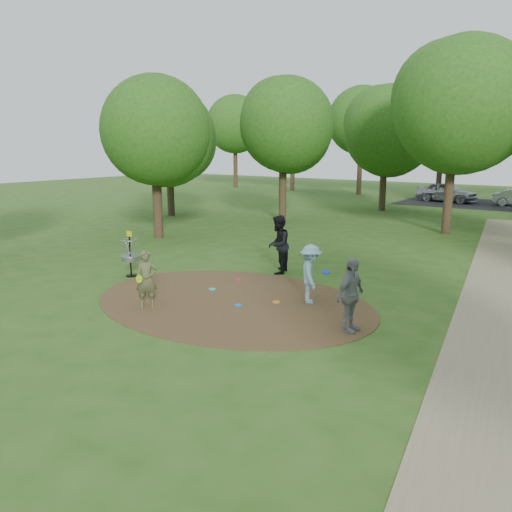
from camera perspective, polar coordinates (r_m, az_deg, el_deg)
The scene contains 15 objects.
ground at distance 14.15m, azimuth -2.78°, elevation -5.22°, with size 100.00×100.00×0.00m, color #2D5119.
dirt_clearing at distance 14.15m, azimuth -2.78°, elevation -5.18°, with size 8.40×8.40×0.02m, color #47301C.
footpath at distance 13.50m, azimuth 25.67°, elevation -7.35°, with size 2.00×40.00×0.01m, color #8C7A5B.
parking_lot at distance 41.38m, azimuth 25.99°, elevation 5.26°, with size 14.00×8.00×0.01m, color black.
player_observer_with_disc at distance 13.77m, azimuth -12.40°, elevation -2.60°, with size 0.68×0.66×1.57m.
player_throwing_with_disc at distance 13.90m, azimuth 6.26°, elevation -2.06°, with size 1.20×1.23×1.65m.
player_walking_with_disc at distance 17.04m, azimuth 2.55°, elevation 1.31°, with size 1.02×1.16×2.00m.
player_waiting_with_disc at distance 11.84m, azimuth 10.74°, elevation -4.46°, with size 0.56×1.09×1.78m.
disc_ground_cyan at distance 15.30m, azimuth -5.02°, elevation -3.78°, with size 0.22×0.22×0.02m, color #18C2C1.
disc_ground_blue at distance 13.74m, azimuth -2.04°, elevation -5.64°, with size 0.22×0.22×0.02m, color blue.
disc_ground_red at distance 16.32m, azimuth -2.15°, elevation -2.69°, with size 0.22×0.22×0.02m, color #C71348.
car_left at distance 42.05m, azimuth 20.95°, elevation 6.85°, with size 1.82×4.52×1.54m, color #A0A1A7.
disc_ground_orange at distance 14.02m, azimuth 2.34°, elevation -5.27°, with size 0.22×0.22×0.02m, color orange.
disc_golf_basket at distance 17.16m, azimuth -14.21°, elevation 0.58°, with size 0.63×0.63×1.54m.
tree_ring at distance 21.03m, azimuth 14.38°, elevation 14.57°, with size 37.47×45.58×9.12m.
Camera 1 is at (8.24, -10.68, 4.30)m, focal length 35.00 mm.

